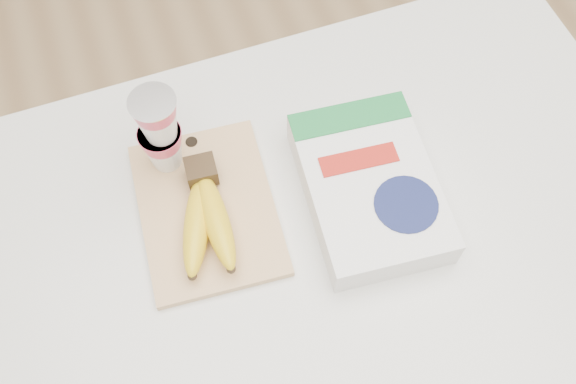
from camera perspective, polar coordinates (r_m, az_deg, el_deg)
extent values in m
plane|color=tan|center=(1.82, 2.02, -14.17)|extent=(4.00, 4.00, 0.00)
cube|color=silver|center=(1.41, 2.56, -10.06)|extent=(1.14, 0.76, 0.85)
cube|color=#EABF80|center=(1.02, -7.19, -1.49)|extent=(0.23, 0.30, 0.01)
cube|color=#382816|center=(1.02, -7.72, 1.87)|extent=(0.05, 0.05, 0.03)
ellipsoid|color=yellow|center=(0.99, -8.10, -2.80)|extent=(0.10, 0.18, 0.05)
sphere|color=#382816|center=(0.95, -8.51, -7.39)|extent=(0.01, 0.01, 0.01)
ellipsoid|color=yellow|center=(0.98, -6.42, -2.42)|extent=(0.04, 0.18, 0.05)
sphere|color=#382816|center=(0.94, -5.08, -6.83)|extent=(0.01, 0.01, 0.01)
cylinder|color=silver|center=(0.93, -12.02, 7.86)|extent=(0.07, 0.07, 0.00)
cube|color=white|center=(1.02, 7.25, 0.39)|extent=(0.22, 0.30, 0.06)
cube|color=#1A7535|center=(1.04, 5.48, 6.74)|extent=(0.20, 0.07, 0.00)
cylinder|color=#131B49|center=(0.97, 10.46, -1.08)|extent=(0.11, 0.11, 0.00)
cube|color=#B11E14|center=(1.00, 6.30, 2.89)|extent=(0.13, 0.05, 0.00)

